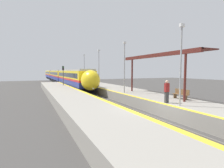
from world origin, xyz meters
name	(u,v)px	position (x,y,z in m)	size (l,w,h in m)	color
ground_plane	(150,122)	(0.00, 0.00, 0.00)	(120.00, 120.00, 0.00)	#423F3D
rail_left	(141,122)	(-0.72, 0.00, 0.07)	(0.08, 90.00, 0.15)	slate
rail_right	(158,120)	(0.72, 0.00, 0.07)	(0.08, 90.00, 0.15)	slate
train	(59,75)	(0.00, 44.31, 2.20)	(2.73, 64.85, 3.85)	black
platform_right	(191,109)	(4.04, 0.00, 0.52)	(4.92, 64.00, 1.04)	gray
platform_left	(103,121)	(-3.56, 0.00, 0.52)	(3.96, 64.00, 1.04)	gray
platform_bench	(181,94)	(4.77, 1.81, 1.51)	(0.44, 1.63, 0.89)	brown
person_waiting	(167,91)	(2.24, 0.87, 1.98)	(0.36, 0.24, 1.81)	#333338
railway_signal	(63,76)	(-2.32, 21.69, 2.69)	(0.28, 0.28, 4.40)	#59595E
lamppost_near	(181,60)	(2.31, -0.42, 4.36)	(0.36, 0.20, 5.86)	#9E9EA3
lamppost_mid	(124,64)	(2.31, 7.91, 4.36)	(0.36, 0.20, 5.86)	#9E9EA3
lamppost_far	(99,66)	(2.31, 16.23, 4.36)	(0.36, 0.20, 5.86)	#9E9EA3
lamppost_farthest	(84,67)	(2.31, 24.55, 4.36)	(0.36, 0.20, 5.86)	#9E9EA3
station_canopy	(158,57)	(4.54, 4.80, 5.02)	(2.02, 11.25, 4.28)	#511E19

